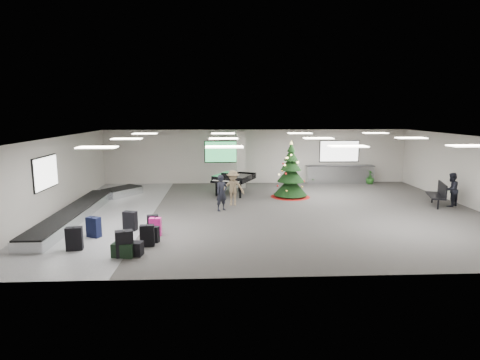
{
  "coord_description": "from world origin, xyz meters",
  "views": [
    {
      "loc": [
        -2.1,
        -16.78,
        4.25
      ],
      "look_at": [
        -1.26,
        1.0,
        1.21
      ],
      "focal_mm": 30.0,
      "sensor_mm": 36.0,
      "label": 1
    }
  ],
  "objects_px": {
    "baggage_carousel": "(85,209)",
    "pink_suitcase": "(155,227)",
    "traveler_bench": "(451,190)",
    "potted_plant_right": "(370,177)",
    "traveler_a": "(222,193)",
    "grand_piano": "(233,178)",
    "christmas_tree": "(291,178)",
    "service_counter": "(340,174)",
    "potted_plant_left": "(313,178)",
    "traveler_b": "(233,188)",
    "bench": "(438,193)"
  },
  "relations": [
    {
      "from": "christmas_tree",
      "to": "service_counter",
      "type": "bearing_deg",
      "value": 45.88
    },
    {
      "from": "traveler_b",
      "to": "baggage_carousel",
      "type": "bearing_deg",
      "value": -161.71
    },
    {
      "from": "baggage_carousel",
      "to": "traveler_bench",
      "type": "distance_m",
      "value": 16.14
    },
    {
      "from": "traveler_bench",
      "to": "potted_plant_right",
      "type": "xyz_separation_m",
      "value": [
        -1.54,
        5.79,
        -0.36
      ]
    },
    {
      "from": "bench",
      "to": "traveler_a",
      "type": "distance_m",
      "value": 9.85
    },
    {
      "from": "service_counter",
      "to": "traveler_b",
      "type": "xyz_separation_m",
      "value": [
        -6.58,
        -5.42,
        0.26
      ]
    },
    {
      "from": "grand_piano",
      "to": "traveler_a",
      "type": "distance_m",
      "value": 3.44
    },
    {
      "from": "baggage_carousel",
      "to": "bench",
      "type": "relative_size",
      "value": 5.39
    },
    {
      "from": "grand_piano",
      "to": "baggage_carousel",
      "type": "bearing_deg",
      "value": -125.59
    },
    {
      "from": "service_counter",
      "to": "potted_plant_left",
      "type": "relative_size",
      "value": 5.71
    },
    {
      "from": "bench",
      "to": "baggage_carousel",
      "type": "bearing_deg",
      "value": -159.34
    },
    {
      "from": "christmas_tree",
      "to": "potted_plant_left",
      "type": "xyz_separation_m",
      "value": [
        1.97,
        3.59,
        -0.62
      ]
    },
    {
      "from": "baggage_carousel",
      "to": "bench",
      "type": "height_order",
      "value": "bench"
    },
    {
      "from": "christmas_tree",
      "to": "potted_plant_left",
      "type": "height_order",
      "value": "christmas_tree"
    },
    {
      "from": "traveler_b",
      "to": "potted_plant_right",
      "type": "xyz_separation_m",
      "value": [
        8.32,
        5.08,
        -0.39
      ]
    },
    {
      "from": "bench",
      "to": "traveler_bench",
      "type": "distance_m",
      "value": 0.57
    },
    {
      "from": "grand_piano",
      "to": "traveler_b",
      "type": "bearing_deg",
      "value": -67.98
    },
    {
      "from": "service_counter",
      "to": "traveler_bench",
      "type": "bearing_deg",
      "value": -61.91
    },
    {
      "from": "service_counter",
      "to": "christmas_tree",
      "type": "bearing_deg",
      "value": -134.12
    },
    {
      "from": "christmas_tree",
      "to": "bench",
      "type": "distance_m",
      "value": 6.78
    },
    {
      "from": "baggage_carousel",
      "to": "service_counter",
      "type": "xyz_separation_m",
      "value": [
        12.84,
        6.73,
        0.33
      ]
    },
    {
      "from": "baggage_carousel",
      "to": "service_counter",
      "type": "height_order",
      "value": "service_counter"
    },
    {
      "from": "baggage_carousel",
      "to": "grand_piano",
      "type": "height_order",
      "value": "grand_piano"
    },
    {
      "from": "service_counter",
      "to": "traveler_a",
      "type": "bearing_deg",
      "value": -137.81
    },
    {
      "from": "baggage_carousel",
      "to": "traveler_bench",
      "type": "bearing_deg",
      "value": 2.12
    },
    {
      "from": "christmas_tree",
      "to": "traveler_a",
      "type": "xyz_separation_m",
      "value": [
        -3.47,
        -2.69,
        -0.19
      ]
    },
    {
      "from": "service_counter",
      "to": "christmas_tree",
      "type": "relative_size",
      "value": 1.42
    },
    {
      "from": "traveler_bench",
      "to": "potted_plant_right",
      "type": "relative_size",
      "value": 1.85
    },
    {
      "from": "baggage_carousel",
      "to": "traveler_a",
      "type": "xyz_separation_m",
      "value": [
        5.74,
        0.3,
        0.57
      ]
    },
    {
      "from": "traveler_bench",
      "to": "potted_plant_left",
      "type": "height_order",
      "value": "traveler_bench"
    },
    {
      "from": "baggage_carousel",
      "to": "potted_plant_right",
      "type": "height_order",
      "value": "potted_plant_right"
    },
    {
      "from": "baggage_carousel",
      "to": "potted_plant_right",
      "type": "relative_size",
      "value": 11.66
    },
    {
      "from": "baggage_carousel",
      "to": "potted_plant_right",
      "type": "xyz_separation_m",
      "value": [
        14.58,
        6.39,
        0.2
      ]
    },
    {
      "from": "service_counter",
      "to": "grand_piano",
      "type": "relative_size",
      "value": 1.54
    },
    {
      "from": "service_counter",
      "to": "traveler_a",
      "type": "xyz_separation_m",
      "value": [
        -7.1,
        -6.44,
        0.24
      ]
    },
    {
      "from": "traveler_a",
      "to": "potted_plant_left",
      "type": "height_order",
      "value": "traveler_a"
    },
    {
      "from": "potted_plant_left",
      "to": "potted_plant_right",
      "type": "distance_m",
      "value": 3.4
    },
    {
      "from": "christmas_tree",
      "to": "potted_plant_left",
      "type": "relative_size",
      "value": 4.01
    },
    {
      "from": "service_counter",
      "to": "traveler_b",
      "type": "bearing_deg",
      "value": -140.49
    },
    {
      "from": "pink_suitcase",
      "to": "christmas_tree",
      "type": "xyz_separation_m",
      "value": [
        5.77,
        6.17,
        0.66
      ]
    },
    {
      "from": "pink_suitcase",
      "to": "traveler_bench",
      "type": "height_order",
      "value": "traveler_bench"
    },
    {
      "from": "baggage_carousel",
      "to": "pink_suitcase",
      "type": "height_order",
      "value": "pink_suitcase"
    },
    {
      "from": "traveler_b",
      "to": "potted_plant_right",
      "type": "distance_m",
      "value": 9.76
    },
    {
      "from": "grand_piano",
      "to": "traveler_bench",
      "type": "xyz_separation_m",
      "value": [
        9.76,
        -3.09,
        -0.1
      ]
    },
    {
      "from": "baggage_carousel",
      "to": "potted_plant_left",
      "type": "distance_m",
      "value": 12.98
    },
    {
      "from": "traveler_b",
      "to": "potted_plant_right",
      "type": "height_order",
      "value": "traveler_b"
    },
    {
      "from": "service_counter",
      "to": "potted_plant_left",
      "type": "bearing_deg",
      "value": -174.8
    },
    {
      "from": "pink_suitcase",
      "to": "potted_plant_right",
      "type": "height_order",
      "value": "potted_plant_right"
    },
    {
      "from": "baggage_carousel",
      "to": "christmas_tree",
      "type": "relative_size",
      "value": 3.41
    },
    {
      "from": "traveler_a",
      "to": "traveler_b",
      "type": "relative_size",
      "value": 0.98
    }
  ]
}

